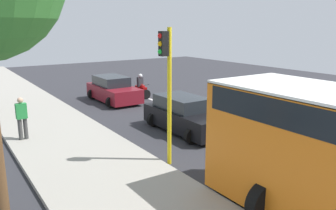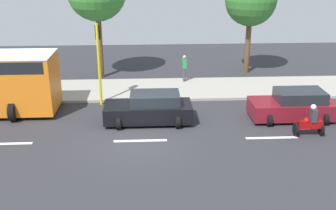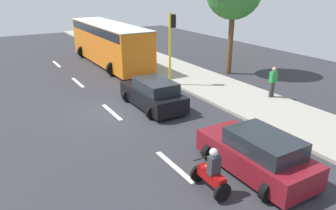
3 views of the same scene
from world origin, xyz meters
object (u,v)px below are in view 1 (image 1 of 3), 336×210
object	(u,v)px
motorcycle	(141,88)
traffic_light_corner	(167,78)
car_black	(185,115)
car_maroon	(113,90)
pedestrian_near_signal	(22,117)

from	to	relation	value
motorcycle	traffic_light_corner	distance (m)	11.28
car_black	traffic_light_corner	world-z (taller)	traffic_light_corner
car_maroon	motorcycle	size ratio (longest dim) A/B	2.75
car_maroon	pedestrian_near_signal	distance (m)	7.96
pedestrian_near_signal	motorcycle	bearing A→B (deg)	-148.19
car_maroon	traffic_light_corner	size ratio (longest dim) A/B	0.94
pedestrian_near_signal	traffic_light_corner	world-z (taller)	traffic_light_corner
car_black	traffic_light_corner	size ratio (longest dim) A/B	0.95
car_maroon	motorcycle	xyz separation A→B (m)	(-1.99, -0.08, -0.07)
car_maroon	car_black	size ratio (longest dim) A/B	0.98
car_maroon	traffic_light_corner	xyz separation A→B (m)	(2.66, 9.94, 2.22)
motorcycle	traffic_light_corner	world-z (taller)	traffic_light_corner
car_maroon	motorcycle	world-z (taller)	motorcycle
car_black	traffic_light_corner	xyz separation A→B (m)	(2.71, 2.67, 2.22)
pedestrian_near_signal	traffic_light_corner	bearing A→B (deg)	125.46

